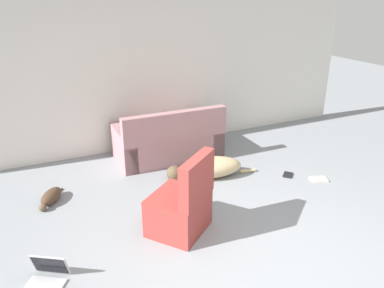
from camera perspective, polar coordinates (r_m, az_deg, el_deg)
The scene contains 9 objects.
ground_plane at distance 3.76m, azimuth 10.59°, elevation -19.41°, with size 20.00×20.00×0.00m, color gray.
wall_back at distance 6.12m, azimuth -8.03°, elevation 11.68°, with size 7.98×0.06×2.73m.
couch at distance 5.93m, azimuth -3.66°, elevation 0.45°, with size 1.62×0.89×0.85m.
dog at distance 5.34m, azimuth 2.34°, elevation -3.64°, with size 1.31×0.59×0.29m.
cat at distance 5.08m, azimuth -20.73°, elevation -7.54°, with size 0.38×0.54×0.15m.
laptop_open at distance 3.86m, azimuth -21.18°, elevation -17.96°, with size 0.46×0.46×0.25m.
book_cream at distance 5.60m, azimuth 18.77°, elevation -5.10°, with size 0.27×0.23×0.02m.
book_black at distance 5.60m, azimuth 14.38°, elevation -4.57°, with size 0.20×0.20×0.02m.
side_chair at distance 4.11m, azimuth -1.55°, elevation -9.49°, with size 0.82×0.81×0.93m.
Camera 1 is at (-1.75, -2.22, 2.48)m, focal length 35.00 mm.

